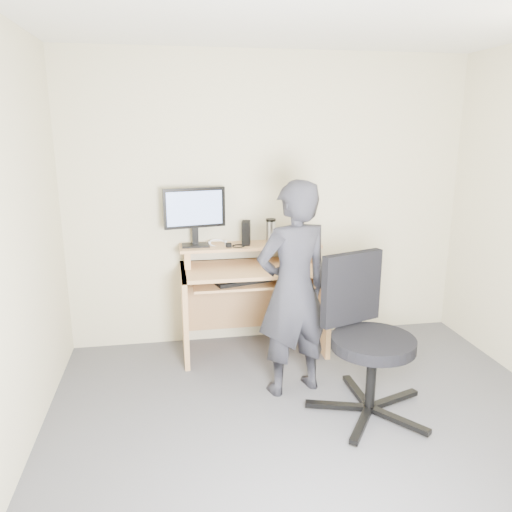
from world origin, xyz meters
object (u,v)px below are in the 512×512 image
object	(u,v)px
monitor	(195,212)
office_chair	(365,331)
person	(293,290)
desk	(252,287)

from	to	relation	value
monitor	office_chair	distance (m)	1.71
office_chair	person	bearing A→B (deg)	122.08
desk	office_chair	bearing A→B (deg)	-62.66
monitor	person	xyz separation A→B (m)	(0.63, -0.87, -0.43)
desk	office_chair	size ratio (longest dim) A/B	1.15
office_chair	person	size ratio (longest dim) A/B	0.68
desk	monitor	bearing A→B (deg)	170.48
monitor	office_chair	xyz separation A→B (m)	(1.04, -1.20, -0.63)
office_chair	person	xyz separation A→B (m)	(-0.41, 0.33, 0.20)
office_chair	person	distance (m)	0.57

